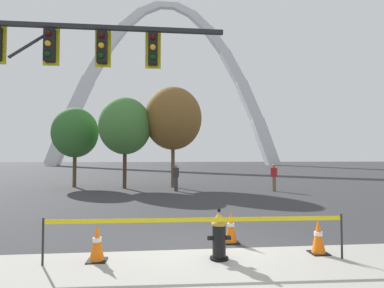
% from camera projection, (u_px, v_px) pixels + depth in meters
% --- Properties ---
extents(ground_plane, '(240.00, 240.00, 0.00)m').
position_uv_depth(ground_plane, '(216.00, 249.00, 6.64)').
color(ground_plane, '#333335').
extents(fire_hydrant, '(0.46, 0.48, 0.99)m').
position_uv_depth(fire_hydrant, '(219.00, 235.00, 6.00)').
color(fire_hydrant, black).
rests_on(fire_hydrant, ground).
extents(caution_tape_barrier, '(5.74, 0.23, 0.88)m').
position_uv_depth(caution_tape_barrier, '(197.00, 230.00, 5.84)').
color(caution_tape_barrier, '#232326').
rests_on(caution_tape_barrier, ground).
extents(traffic_cone_by_hydrant, '(0.36, 0.36, 0.73)m').
position_uv_depth(traffic_cone_by_hydrant, '(97.00, 243.00, 5.89)').
color(traffic_cone_by_hydrant, black).
rests_on(traffic_cone_by_hydrant, ground).
extents(traffic_cone_mid_sidewalk, '(0.36, 0.36, 0.73)m').
position_uv_depth(traffic_cone_mid_sidewalk, '(231.00, 227.00, 7.17)').
color(traffic_cone_mid_sidewalk, black).
rests_on(traffic_cone_mid_sidewalk, ground).
extents(traffic_cone_curb_edge, '(0.36, 0.36, 0.73)m').
position_uv_depth(traffic_cone_curb_edge, '(318.00, 236.00, 6.35)').
color(traffic_cone_curb_edge, black).
rests_on(traffic_cone_curb_edge, ground).
extents(traffic_signal_gantry, '(7.82, 0.44, 6.00)m').
position_uv_depth(traffic_signal_gantry, '(33.00, 68.00, 8.29)').
color(traffic_signal_gantry, '#232326').
rests_on(traffic_signal_gantry, ground).
extents(monument_arch, '(55.17, 2.85, 40.01)m').
position_uv_depth(monument_arch, '(167.00, 91.00, 73.46)').
color(monument_arch, silver).
rests_on(monument_arch, ground).
extents(tree_far_left, '(3.04, 3.04, 5.32)m').
position_uv_depth(tree_far_left, '(75.00, 133.00, 20.64)').
color(tree_far_left, brown).
rests_on(tree_far_left, ground).
extents(tree_left_mid, '(3.34, 3.34, 5.85)m').
position_uv_depth(tree_left_mid, '(125.00, 126.00, 19.70)').
color(tree_left_mid, '#473323').
rests_on(tree_left_mid, ground).
extents(tree_center_left, '(3.82, 3.82, 6.69)m').
position_uv_depth(tree_center_left, '(173.00, 118.00, 20.47)').
color(tree_center_left, brown).
rests_on(tree_center_left, ground).
extents(pedestrian_walking_left, '(0.35, 0.22, 1.59)m').
position_uv_depth(pedestrian_walking_left, '(176.00, 177.00, 18.00)').
color(pedestrian_walking_left, '#38383D').
rests_on(pedestrian_walking_left, ground).
extents(pedestrian_standing_center, '(0.39, 0.37, 1.59)m').
position_uv_depth(pedestrian_standing_center, '(274.00, 177.00, 17.98)').
color(pedestrian_standing_center, brown).
rests_on(pedestrian_standing_center, ground).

